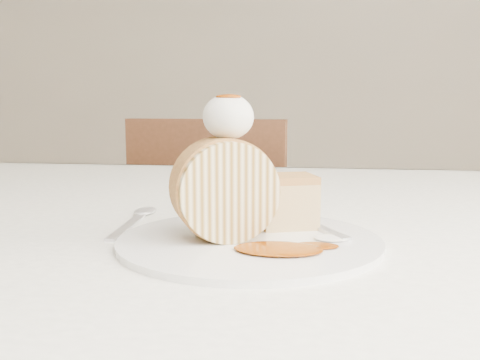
# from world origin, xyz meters

# --- Properties ---
(table) EXTENTS (1.40, 0.90, 0.75)m
(table) POSITION_xyz_m (0.00, 0.20, 0.66)
(table) COLOR beige
(table) RESTS_ON ground
(chair_far) EXTENTS (0.43, 0.43, 0.84)m
(chair_far) POSITION_xyz_m (-0.24, 0.93, 0.48)
(chair_far) COLOR brown
(chair_far) RESTS_ON ground
(plate) EXTENTS (0.30, 0.30, 0.01)m
(plate) POSITION_xyz_m (-0.04, 0.03, 0.75)
(plate) COLOR white
(plate) RESTS_ON table
(roulade_slice) EXTENTS (0.10, 0.08, 0.09)m
(roulade_slice) POSITION_xyz_m (-0.06, 0.03, 0.80)
(roulade_slice) COLOR beige
(roulade_slice) RESTS_ON plate
(cake_chunk) EXTENTS (0.07, 0.06, 0.04)m
(cake_chunk) POSITION_xyz_m (-0.01, 0.09, 0.78)
(cake_chunk) COLOR tan
(cake_chunk) RESTS_ON plate
(whipped_cream) EXTENTS (0.05, 0.05, 0.04)m
(whipped_cream) POSITION_xyz_m (-0.06, 0.04, 0.86)
(whipped_cream) COLOR silver
(whipped_cream) RESTS_ON roulade_slice
(caramel_drizzle) EXTENTS (0.02, 0.02, 0.01)m
(caramel_drizzle) POSITION_xyz_m (-0.06, 0.04, 0.89)
(caramel_drizzle) COLOR #843605
(caramel_drizzle) RESTS_ON whipped_cream
(caramel_pool) EXTENTS (0.09, 0.07, 0.00)m
(caramel_pool) POSITION_xyz_m (-0.01, -0.01, 0.76)
(caramel_pool) COLOR #843605
(caramel_pool) RESTS_ON plate
(fork) EXTENTS (0.09, 0.13, 0.00)m
(fork) POSITION_xyz_m (0.02, 0.08, 0.76)
(fork) COLOR silver
(fork) RESTS_ON plate
(spoon) EXTENTS (0.03, 0.14, 0.00)m
(spoon) POSITION_xyz_m (-0.17, 0.08, 0.75)
(spoon) COLOR silver
(spoon) RESTS_ON table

